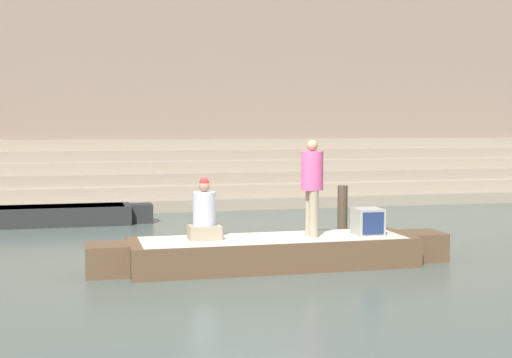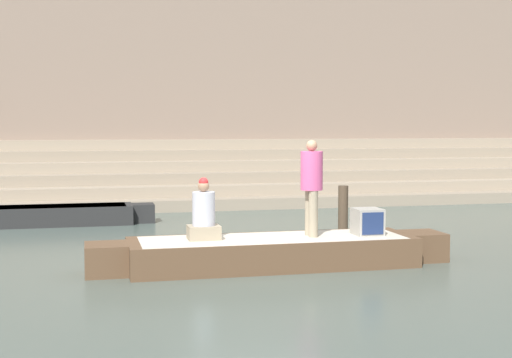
# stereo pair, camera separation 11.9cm
# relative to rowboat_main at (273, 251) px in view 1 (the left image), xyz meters

# --- Properties ---
(ground_plane) EXTENTS (120.00, 120.00, 0.00)m
(ground_plane) POSITION_rel_rowboat_main_xyz_m (-0.28, 0.20, -0.26)
(ground_plane) COLOR #47544C
(ghat_steps) EXTENTS (36.00, 4.37, 1.92)m
(ghat_steps) POSITION_rel_rowboat_main_xyz_m (-0.28, 10.72, 0.43)
(ghat_steps) COLOR gray
(ghat_steps) RESTS_ON ground
(back_wall) EXTENTS (34.20, 1.28, 7.95)m
(back_wall) POSITION_rel_rowboat_main_xyz_m (-0.28, 12.90, 3.68)
(back_wall) COLOR #7F6B5B
(back_wall) RESTS_ON ground
(rowboat_main) EXTENTS (6.14, 1.49, 0.49)m
(rowboat_main) POSITION_rel_rowboat_main_xyz_m (0.00, 0.00, 0.00)
(rowboat_main) COLOR brown
(rowboat_main) RESTS_ON ground
(person_standing) EXTENTS (0.38, 0.38, 1.63)m
(person_standing) POSITION_rel_rowboat_main_xyz_m (0.68, 0.01, 1.16)
(person_standing) COLOR gray
(person_standing) RESTS_ON rowboat_main
(person_rowing) EXTENTS (0.53, 0.41, 1.03)m
(person_rowing) POSITION_rel_rowboat_main_xyz_m (-1.15, 0.09, 0.63)
(person_rowing) COLOR gray
(person_rowing) RESTS_ON rowboat_main
(tv_set) EXTENTS (0.46, 0.49, 0.46)m
(tv_set) POSITION_rel_rowboat_main_xyz_m (1.66, -0.08, 0.46)
(tv_set) COLOR #9E998E
(tv_set) RESTS_ON rowboat_main
(moored_boat_shore) EXTENTS (4.90, 1.06, 0.46)m
(moored_boat_shore) POSITION_rel_rowboat_main_xyz_m (-3.87, 6.13, -0.02)
(moored_boat_shore) COLOR black
(moored_boat_shore) RESTS_ON ground
(mooring_post) EXTENTS (0.20, 0.20, 1.18)m
(mooring_post) POSITION_rel_rowboat_main_xyz_m (1.96, 1.89, 0.33)
(mooring_post) COLOR #473828
(mooring_post) RESTS_ON ground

